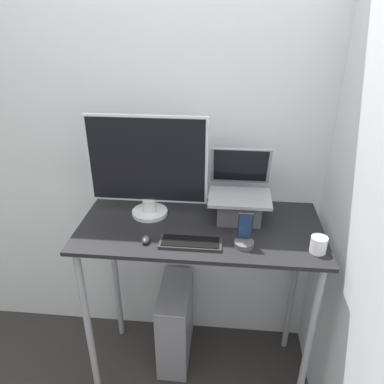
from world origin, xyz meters
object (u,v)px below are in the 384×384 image
(mouse, at_px, (146,240))
(cell_phone, at_px, (244,238))
(laptop, at_px, (239,201))
(computer_tower, at_px, (175,323))
(keyboard, at_px, (191,243))
(monitor, at_px, (147,168))

(mouse, height_order, cell_phone, cell_phone)
(laptop, height_order, mouse, laptop)
(computer_tower, bearing_deg, keyboard, -65.86)
(mouse, relative_size, computer_tower, 0.12)
(laptop, distance_m, computer_tower, 0.94)
(keyboard, xyz_separation_m, computer_tower, (-0.12, 0.27, -0.78))
(laptop, relative_size, computer_tower, 0.65)
(monitor, distance_m, computer_tower, 1.04)
(laptop, bearing_deg, monitor, -179.86)
(monitor, xyz_separation_m, mouse, (0.03, -0.25, -0.24))
(cell_phone, distance_m, computer_tower, 0.93)
(laptop, distance_m, cell_phone, 0.25)
(mouse, bearing_deg, cell_phone, 2.46)
(monitor, relative_size, mouse, 9.57)
(keyboard, relative_size, mouse, 4.60)
(cell_phone, bearing_deg, mouse, -177.54)
(laptop, xyz_separation_m, keyboard, (-0.22, -0.25, -0.09))
(laptop, relative_size, keyboard, 1.21)
(laptop, distance_m, keyboard, 0.34)
(keyboard, distance_m, cell_phone, 0.24)
(computer_tower, bearing_deg, mouse, -106.30)
(mouse, bearing_deg, laptop, 31.35)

